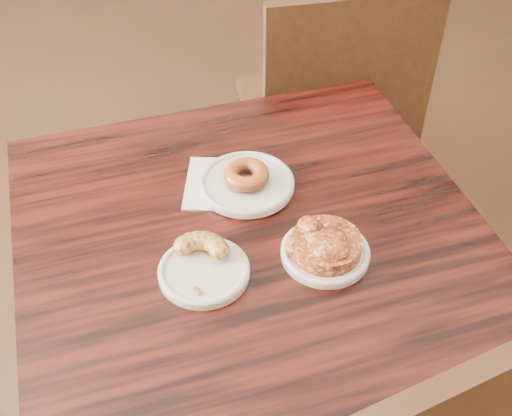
{
  "coord_description": "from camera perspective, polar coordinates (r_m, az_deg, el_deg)",
  "views": [
    {
      "loc": [
        -0.27,
        -1.02,
        1.54
      ],
      "look_at": [
        -0.16,
        -0.25,
        0.8
      ],
      "focal_mm": 45.0,
      "sensor_mm": 36.0,
      "label": 1
    }
  ],
  "objects": [
    {
      "name": "plate_cruller",
      "position": [
        1.04,
        -4.64,
        -5.66
      ],
      "size": [
        0.15,
        0.15,
        0.01
      ],
      "primitive_type": "cylinder",
      "color": "silver",
      "rests_on": "cafe_table"
    },
    {
      "name": "plate_fritter",
      "position": [
        1.07,
        6.17,
        -3.99
      ],
      "size": [
        0.15,
        0.15,
        0.01
      ],
      "primitive_type": "cylinder",
      "color": "white",
      "rests_on": "cafe_table"
    },
    {
      "name": "cruller_fragment",
      "position": [
        1.02,
        -4.7,
        -4.87
      ],
      "size": [
        0.11,
        0.11,
        0.03
      ],
      "primitive_type": null,
      "color": "#613213",
      "rests_on": "plate_cruller"
    },
    {
      "name": "glazed_donut",
      "position": [
        1.16,
        -0.86,
        2.94
      ],
      "size": [
        0.08,
        0.08,
        0.03
      ],
      "primitive_type": "torus",
      "color": "#8F3D14",
      "rests_on": "plate_donut"
    },
    {
      "name": "chair_far",
      "position": [
        1.9,
        5.85,
        8.34
      ],
      "size": [
        0.5,
        0.5,
        0.9
      ],
      "primitive_type": null,
      "rotation": [
        0.0,
        0.0,
        3.2
      ],
      "color": "black",
      "rests_on": "floor"
    },
    {
      "name": "plate_donut",
      "position": [
        1.18,
        -0.84,
        2.17
      ],
      "size": [
        0.18,
        0.18,
        0.01
      ],
      "primitive_type": "cylinder",
      "color": "white",
      "rests_on": "napkin"
    },
    {
      "name": "apple_fritter",
      "position": [
        1.05,
        6.27,
        -3.05
      ],
      "size": [
        0.16,
        0.16,
        0.04
      ],
      "primitive_type": null,
      "color": "#3F1B06",
      "rests_on": "plate_fritter"
    },
    {
      "name": "napkin",
      "position": [
        1.19,
        -2.71,
        2.18
      ],
      "size": [
        0.17,
        0.17,
        0.0
      ],
      "primitive_type": "cube",
      "rotation": [
        0.0,
        0.0,
        -0.18
      ],
      "color": "white",
      "rests_on": "cafe_table"
    },
    {
      "name": "cafe_table",
      "position": [
        1.39,
        -0.12,
        -13.28
      ],
      "size": [
        0.91,
        0.91,
        0.75
      ],
      "primitive_type": "cube",
      "rotation": [
        0.0,
        0.0,
        0.16
      ],
      "color": "black",
      "rests_on": "floor"
    },
    {
      "name": "floor",
      "position": [
        1.86,
        3.97,
        -12.29
      ],
      "size": [
        5.0,
        5.0,
        0.0
      ],
      "primitive_type": "plane",
      "color": "black",
      "rests_on": "ground"
    }
  ]
}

